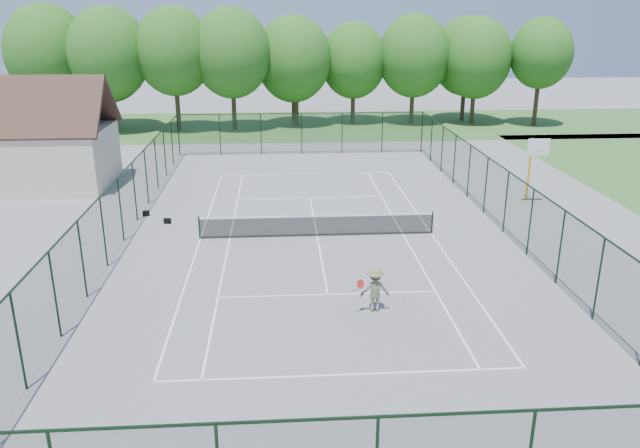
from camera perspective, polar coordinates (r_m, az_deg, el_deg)
The scene contains 11 objects.
ground at distance 29.53m, azimuth -0.26°, elevation -1.13°, with size 140.00×140.00×0.00m, color gray.
grass_far at distance 58.59m, azimuth -2.14°, elevation 9.00°, with size 80.00×16.00×0.01m, color #416D31.
court_lines at distance 29.53m, azimuth -0.26°, elevation -1.12°, with size 11.05×23.85×0.01m.
tennis_net at distance 29.34m, azimuth -0.26°, elevation -0.07°, with size 11.08×0.08×1.10m.
fence_enclosure at distance 29.03m, azimuth -0.27°, elevation 1.77°, with size 18.05×36.05×3.02m.
utility_building at distance 40.89m, azimuth -24.43°, elevation 7.39°, with size 8.60×6.27×6.63m.
tree_line_far at distance 57.85m, azimuth -2.22°, elevation 14.84°, with size 39.40×6.40×9.70m.
basketball_goal at distance 36.11m, azimuth 19.01°, elevation 5.82°, with size 1.20×1.43×3.65m.
sports_bag_a at distance 33.64m, azimuth -15.62°, elevation 0.94°, with size 0.34×0.21×0.28m, color black.
sports_bag_b at distance 32.19m, azimuth -13.79°, elevation 0.28°, with size 0.34×0.21×0.26m, color black.
tennis_player at distance 22.16m, azimuth 5.05°, elevation -5.99°, with size 2.00×0.88×1.64m.
Camera 1 is at (-1.74, -27.68, 10.15)m, focal length 35.00 mm.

